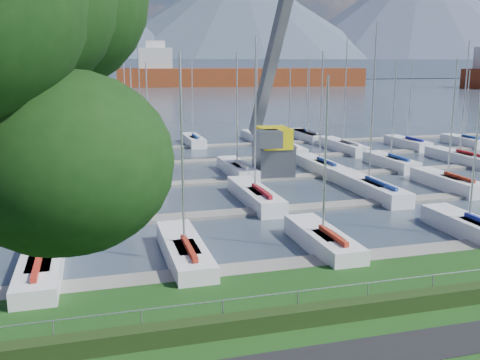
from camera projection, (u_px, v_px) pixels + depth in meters
name	position (u px, v px, depth m)	size (l,w,h in m)	color
path	(357.00, 356.00, 18.29)	(160.00, 2.00, 0.04)	black
water	(107.00, 84.00, 265.87)	(800.00, 540.00, 0.20)	#3B4756
hedge	(326.00, 313.00, 20.67)	(80.00, 0.70, 0.70)	#1E3112
fence	(322.00, 288.00, 20.86)	(0.04, 0.04, 80.00)	#9CA1A5
foothill	(102.00, 69.00, 330.36)	(900.00, 80.00, 12.00)	#49546B
mountains	(107.00, 12.00, 393.78)	(1190.00, 360.00, 115.00)	#3C4958
docks	(196.00, 183.00, 45.63)	(90.00, 41.60, 0.25)	gray
crane	(274.00, 113.00, 48.48)	(5.24, 13.28, 22.35)	#515358
cargo_ship_mid	(232.00, 78.00, 235.10)	(108.25, 33.89, 21.50)	brown
sailboat_fleet	(159.00, 114.00, 47.58)	(76.01, 49.72, 13.34)	silver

